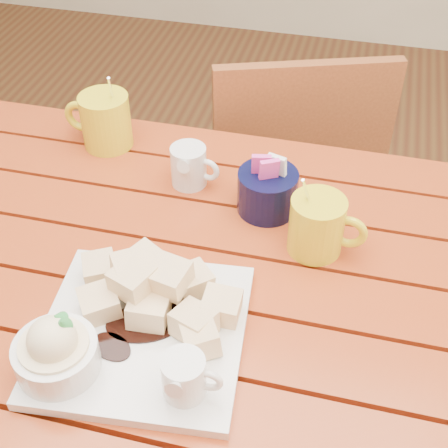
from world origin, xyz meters
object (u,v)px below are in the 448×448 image
(coffee_mug_left, at_px, (104,120))
(coffee_mug_right, at_px, (318,225))
(chair_far, at_px, (288,178))
(dessert_plate, at_px, (127,326))
(table, at_px, (186,316))

(coffee_mug_left, distance_m, coffee_mug_right, 0.48)
(chair_far, bearing_deg, dessert_plate, 62.01)
(coffee_mug_left, relative_size, coffee_mug_right, 1.09)
(table, bearing_deg, dessert_plate, -102.83)
(table, xyz_separation_m, coffee_mug_right, (0.19, 0.10, 0.16))
(dessert_plate, height_order, coffee_mug_right, coffee_mug_right)
(chair_far, bearing_deg, coffee_mug_right, 82.32)
(dessert_plate, relative_size, chair_far, 0.36)
(coffee_mug_left, xyz_separation_m, chair_far, (0.32, 0.33, -0.33))
(table, relative_size, dessert_plate, 3.91)
(table, distance_m, dessert_plate, 0.21)
(dessert_plate, bearing_deg, coffee_mug_left, 115.36)
(coffee_mug_left, distance_m, chair_far, 0.57)
(coffee_mug_left, bearing_deg, dessert_plate, -60.96)
(table, xyz_separation_m, chair_far, (0.08, 0.63, -0.17))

